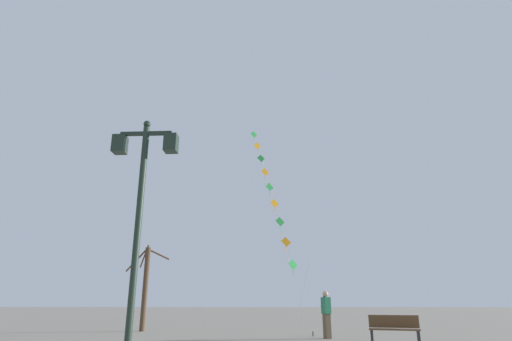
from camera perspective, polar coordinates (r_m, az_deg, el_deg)
The scene contains 6 objects.
ground_plane at distance 22.23m, azimuth 2.13°, elevation -21.20°, with size 160.00×160.00×0.00m, color gray.
twin_lantern_lamp_post at distance 9.10m, azimuth -15.71°, elevation -2.65°, with size 1.44×0.28×5.22m.
kite_train at distance 23.07m, azimuth 2.27°, elevation -3.56°, with size 3.16×8.62×12.57m.
kite_flyer at distance 16.63m, azimuth 9.77°, elevation -19.00°, with size 0.36×0.62×1.71m.
bare_tree at distance 21.03m, azimuth -15.19°, elevation -15.18°, with size 2.08×1.06×3.99m.
park_bench at distance 15.06m, azimuth 18.73°, elevation -20.25°, with size 1.66×0.80×0.89m.
Camera 1 is at (0.46, -2.19, 1.33)m, focal length 28.68 mm.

